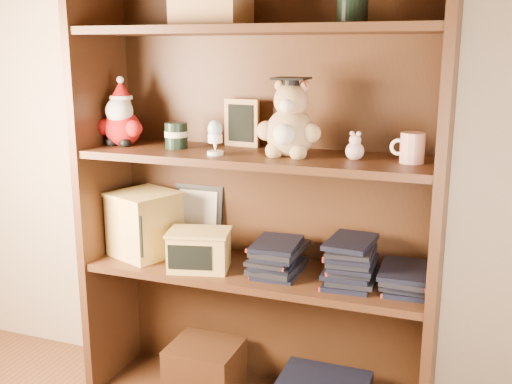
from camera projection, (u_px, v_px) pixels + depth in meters
bookcase at (260, 200)px, 2.03m from camera, size 1.20×0.35×1.60m
shelf_lower at (256, 272)px, 2.04m from camera, size 1.14×0.33×0.02m
shelf_upper at (256, 157)px, 1.95m from camera, size 1.14×0.33×0.02m
santa_plush at (121, 120)px, 2.09m from camera, size 0.17×0.13×0.25m
teachers_tin at (176, 135)px, 2.03m from camera, size 0.08×0.08×0.09m
chalkboard_plaque at (242, 124)px, 2.06m from camera, size 0.13×0.07×0.16m
egg_cup at (215, 136)px, 1.90m from camera, size 0.05×0.05×0.11m
grad_teddy_bear at (290, 126)px, 1.88m from camera, size 0.21×0.18×0.25m
pink_figurine at (355, 148)px, 1.83m from camera, size 0.06×0.06×0.09m
teacher_mug at (412, 148)px, 1.77m from camera, size 0.10×0.07×0.09m
certificate_frame at (198, 217)px, 2.23m from camera, size 0.19×0.05×0.24m
treats_box at (144, 223)px, 2.16m from camera, size 0.28×0.28×0.23m
pencils_box at (199, 250)px, 2.02m from camera, size 0.24×0.19×0.14m
book_stack_left at (277, 256)px, 2.00m from camera, size 0.14×0.20×0.11m
book_stack_mid at (352, 261)px, 1.91m from camera, size 0.14×0.20×0.14m
book_stack_right at (407, 277)px, 1.86m from camera, size 0.14×0.20×0.08m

